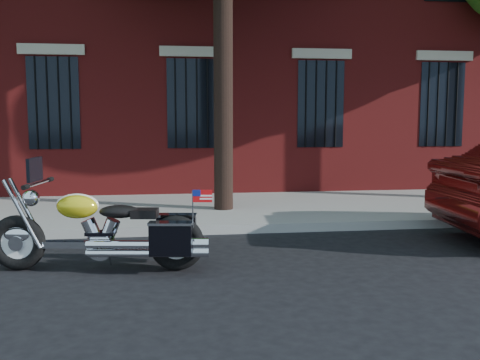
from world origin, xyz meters
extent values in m
plane|color=black|center=(0.00, 0.00, 0.00)|extent=(120.00, 120.00, 0.00)
cube|color=gray|center=(0.00, 1.38, 0.07)|extent=(40.00, 0.16, 0.15)
cube|color=gray|center=(0.00, 3.26, 0.07)|extent=(40.00, 3.60, 0.15)
cube|color=black|center=(0.00, 5.11, 2.20)|extent=(1.10, 0.14, 2.00)
cube|color=#B2A893|center=(0.00, 5.08, 3.35)|extent=(1.40, 0.20, 0.22)
cylinder|color=black|center=(0.00, 5.03, 2.20)|extent=(0.04, 0.04, 2.00)
cylinder|color=black|center=(0.50, 2.90, 2.50)|extent=(0.36, 0.36, 5.00)
torus|color=black|center=(-2.38, -0.41, 0.35)|extent=(0.70, 0.25, 0.69)
torus|color=black|center=(-0.45, -0.69, 0.35)|extent=(0.70, 0.25, 0.69)
cylinder|color=white|center=(-2.38, -0.41, 0.35)|extent=(0.52, 0.13, 0.51)
cylinder|color=white|center=(-0.45, -0.69, 0.35)|extent=(0.52, 0.13, 0.51)
ellipsoid|color=white|center=(-2.38, -0.41, 0.45)|extent=(0.38, 0.18, 0.20)
ellipsoid|color=gold|center=(-0.45, -0.69, 0.47)|extent=(0.38, 0.19, 0.20)
cube|color=white|center=(-1.41, -0.55, 0.33)|extent=(1.54, 0.32, 0.08)
cylinder|color=white|center=(-1.36, -0.56, 0.31)|extent=(0.35, 0.23, 0.33)
cylinder|color=white|center=(-0.88, -0.81, 0.32)|extent=(1.28, 0.27, 0.09)
ellipsoid|color=gold|center=(-1.64, -0.52, 0.80)|extent=(0.54, 0.36, 0.29)
ellipsoid|color=black|center=(-1.13, -0.59, 0.74)|extent=(0.53, 0.36, 0.16)
cube|color=black|center=(-0.44, -0.42, 0.46)|extent=(0.51, 0.23, 0.39)
cube|color=black|center=(-0.52, -0.95, 0.46)|extent=(0.51, 0.23, 0.39)
cylinder|color=white|center=(-2.09, -0.45, 1.09)|extent=(0.15, 0.80, 0.04)
sphere|color=white|center=(-2.20, -0.44, 0.90)|extent=(0.23, 0.23, 0.21)
cube|color=black|center=(-2.13, -0.45, 1.25)|extent=(0.10, 0.41, 0.29)
cube|color=red|center=(-0.15, -1.04, 0.97)|extent=(0.23, 0.05, 0.14)
camera|label=1|loc=(-0.52, -7.14, 1.86)|focal=40.00mm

